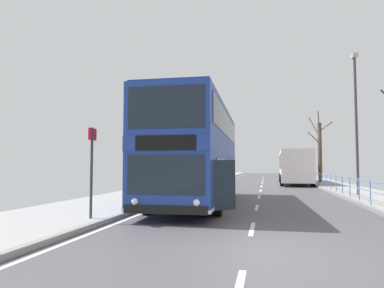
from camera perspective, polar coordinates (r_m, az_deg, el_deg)
The scene contains 7 objects.
ground at distance 7.26m, azimuth 3.12°, elevation -16.89°, with size 15.80×140.00×0.20m.
double_decker_bus_main at distance 15.46m, azimuth 1.01°, elevation -1.54°, with size 3.55×11.51×4.30m.
background_bus_far_lane at distance 33.11m, azimuth 16.56°, elevation -3.49°, with size 2.87×10.71×3.02m.
pedestrian_railing_far_kerb at distance 20.66m, azimuth 23.57°, elevation -5.78°, with size 0.05×27.81×0.99m.
bus_stop_sign_near at distance 10.80m, azimuth -16.24°, elevation -2.92°, with size 0.08×0.44×2.71m.
street_lamp_far_side at distance 20.90m, azimuth 25.47°, elevation 4.73°, with size 0.28×0.60×7.69m.
bare_tree_far_01 at distance 34.72m, azimuth 20.35°, elevation -0.95°, with size 2.15×2.63×6.51m.
Camera 1 is at (0.40, -6.98, 1.71)m, focal length 32.28 mm.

